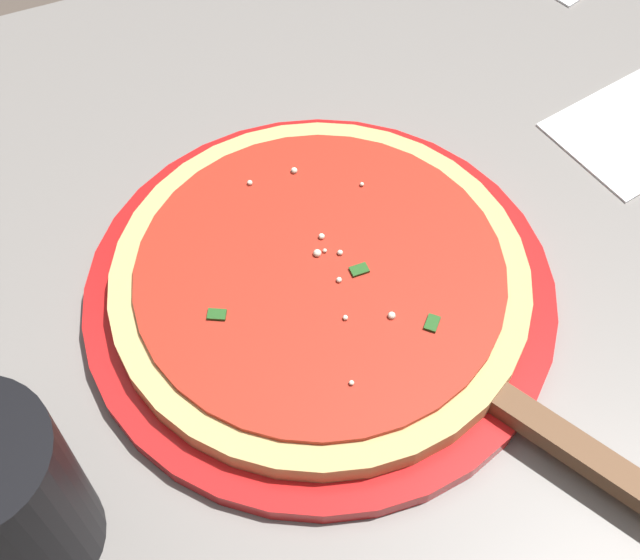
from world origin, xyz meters
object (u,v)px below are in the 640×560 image
at_px(pizza, 320,278).
at_px(serving_plate, 320,291).
at_px(cup_tall_drink, 1,501).
at_px(pizza_server, 521,415).

bearing_deg(pizza, serving_plate, 132.94).
xyz_separation_m(pizza, cup_tall_drink, (-0.22, -0.09, 0.04)).
xyz_separation_m(pizza, pizza_server, (0.07, -0.14, -0.00)).
bearing_deg(pizza_server, cup_tall_drink, 170.34).
height_order(pizza_server, cup_tall_drink, cup_tall_drink).
xyz_separation_m(pizza_server, cup_tall_drink, (-0.30, 0.05, 0.04)).
distance_m(serving_plate, pizza, 0.02).
height_order(serving_plate, pizza_server, pizza_server).
bearing_deg(pizza, pizza_server, -62.15).
xyz_separation_m(serving_plate, pizza_server, (0.07, -0.14, 0.01)).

